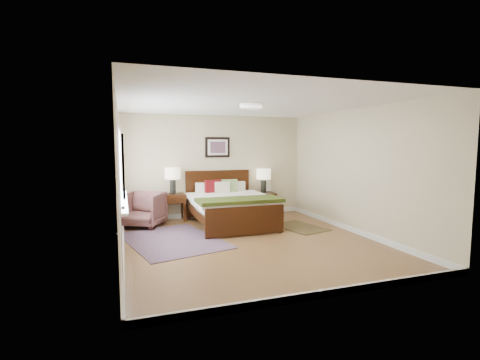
# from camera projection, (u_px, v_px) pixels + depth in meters

# --- Properties ---
(floor) EXTENTS (5.00, 5.00, 0.00)m
(floor) POSITION_uv_depth(u_px,v_px,m) (251.00, 242.00, 6.38)
(floor) COLOR brown
(floor) RESTS_ON ground
(back_wall) EXTENTS (4.50, 0.04, 2.50)m
(back_wall) POSITION_uv_depth(u_px,v_px,m) (216.00, 166.00, 8.62)
(back_wall) COLOR #C2B78D
(back_wall) RESTS_ON ground
(front_wall) EXTENTS (4.50, 0.04, 2.50)m
(front_wall) POSITION_uv_depth(u_px,v_px,m) (329.00, 192.00, 3.90)
(front_wall) COLOR #C2B78D
(front_wall) RESTS_ON ground
(left_wall) EXTENTS (0.04, 5.00, 2.50)m
(left_wall) POSITION_uv_depth(u_px,v_px,m) (119.00, 178.00, 5.54)
(left_wall) COLOR #C2B78D
(left_wall) RESTS_ON ground
(right_wall) EXTENTS (0.04, 5.00, 2.50)m
(right_wall) POSITION_uv_depth(u_px,v_px,m) (356.00, 171.00, 6.98)
(right_wall) COLOR #C2B78D
(right_wall) RESTS_ON ground
(ceiling) EXTENTS (4.50, 5.00, 0.02)m
(ceiling) POSITION_uv_depth(u_px,v_px,m) (251.00, 104.00, 6.13)
(ceiling) COLOR white
(ceiling) RESTS_ON back_wall
(window) EXTENTS (0.11, 2.72, 1.32)m
(window) POSITION_uv_depth(u_px,v_px,m) (122.00, 167.00, 6.21)
(window) COLOR silver
(window) RESTS_ON left_wall
(door) EXTENTS (0.06, 1.00, 2.18)m
(door) POSITION_uv_depth(u_px,v_px,m) (120.00, 207.00, 3.92)
(door) COLOR silver
(door) RESTS_ON ground
(ceil_fixture) EXTENTS (0.44, 0.44, 0.08)m
(ceil_fixture) POSITION_uv_depth(u_px,v_px,m) (251.00, 106.00, 6.14)
(ceil_fixture) COLOR white
(ceil_fixture) RESTS_ON ceiling
(bed) EXTENTS (1.74, 2.10, 1.13)m
(bed) POSITION_uv_depth(u_px,v_px,m) (230.00, 202.00, 7.73)
(bed) COLOR #361808
(bed) RESTS_ON ground
(wall_art) EXTENTS (0.62, 0.05, 0.50)m
(wall_art) POSITION_uv_depth(u_px,v_px,m) (218.00, 147.00, 8.55)
(wall_art) COLOR black
(wall_art) RESTS_ON back_wall
(nightstand_left) EXTENTS (0.54, 0.48, 0.64)m
(nightstand_left) POSITION_uv_depth(u_px,v_px,m) (173.00, 199.00, 8.10)
(nightstand_left) COLOR #361808
(nightstand_left) RESTS_ON ground
(nightstand_right) EXTENTS (0.57, 0.42, 0.56)m
(nightstand_right) POSITION_uv_depth(u_px,v_px,m) (264.00, 201.00, 8.86)
(nightstand_right) COLOR #361808
(nightstand_right) RESTS_ON ground
(lamp_left) EXTENTS (0.36, 0.36, 0.61)m
(lamp_left) POSITION_uv_depth(u_px,v_px,m) (173.00, 175.00, 8.07)
(lamp_left) COLOR black
(lamp_left) RESTS_ON nightstand_left
(lamp_right) EXTENTS (0.36, 0.36, 0.61)m
(lamp_right) POSITION_uv_depth(u_px,v_px,m) (264.00, 176.00, 8.80)
(lamp_right) COLOR black
(lamp_right) RESTS_ON nightstand_right
(armchair) EXTENTS (1.10, 1.11, 0.76)m
(armchair) POSITION_uv_depth(u_px,v_px,m) (143.00, 210.00, 7.54)
(armchair) COLOR brown
(armchair) RESTS_ON ground
(rug_persian) EXTENTS (2.02, 2.48, 0.01)m
(rug_persian) POSITION_uv_depth(u_px,v_px,m) (173.00, 240.00, 6.49)
(rug_persian) COLOR #110D45
(rug_persian) RESTS_ON ground
(rug_navy) EXTENTS (1.03, 1.30, 0.01)m
(rug_navy) POSITION_uv_depth(u_px,v_px,m) (300.00, 227.00, 7.51)
(rug_navy) COLOR black
(rug_navy) RESTS_ON ground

